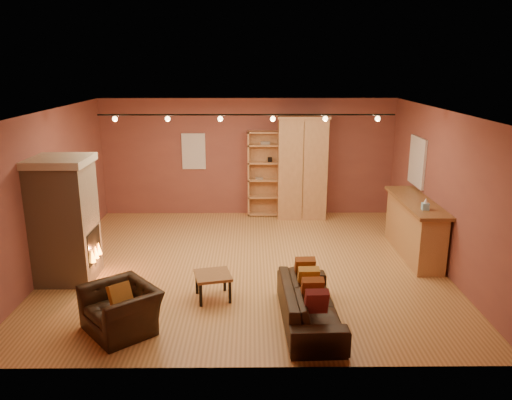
{
  "coord_description": "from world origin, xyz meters",
  "views": [
    {
      "loc": [
        0.09,
        -8.58,
        3.6
      ],
      "look_at": [
        0.16,
        0.2,
        1.17
      ],
      "focal_mm": 35.0,
      "sensor_mm": 36.0,
      "label": 1
    }
  ],
  "objects_px": {
    "bar_counter": "(414,227)",
    "armoire": "(302,167)",
    "armchair": "(121,302)",
    "bookcase": "(265,173)",
    "fireplace": "(65,220)",
    "loveseat": "(310,297)",
    "coffee_table": "(213,278)"
  },
  "relations": [
    {
      "from": "coffee_table",
      "to": "bar_counter",
      "type": "bearing_deg",
      "value": 26.2
    },
    {
      "from": "armoire",
      "to": "coffee_table",
      "type": "bearing_deg",
      "value": -112.58
    },
    {
      "from": "bookcase",
      "to": "armchair",
      "type": "bearing_deg",
      "value": -111.16
    },
    {
      "from": "bookcase",
      "to": "bar_counter",
      "type": "distance_m",
      "value": 3.91
    },
    {
      "from": "fireplace",
      "to": "armoire",
      "type": "relative_size",
      "value": 0.87
    },
    {
      "from": "fireplace",
      "to": "armchair",
      "type": "distance_m",
      "value": 2.28
    },
    {
      "from": "armchair",
      "to": "armoire",
      "type": "bearing_deg",
      "value": 110.13
    },
    {
      "from": "armoire",
      "to": "armchair",
      "type": "relative_size",
      "value": 2.11
    },
    {
      "from": "armoire",
      "to": "loveseat",
      "type": "xyz_separation_m",
      "value": [
        -0.37,
        -5.1,
        -0.83
      ]
    },
    {
      "from": "armoire",
      "to": "bar_counter",
      "type": "distance_m",
      "value": 3.22
    },
    {
      "from": "armoire",
      "to": "loveseat",
      "type": "bearing_deg",
      "value": -94.12
    },
    {
      "from": "armchair",
      "to": "loveseat",
      "type": "bearing_deg",
      "value": 53.66
    },
    {
      "from": "fireplace",
      "to": "bar_counter",
      "type": "height_order",
      "value": "fireplace"
    },
    {
      "from": "armoire",
      "to": "bar_counter",
      "type": "relative_size",
      "value": 1.07
    },
    {
      "from": "bar_counter",
      "to": "armchair",
      "type": "xyz_separation_m",
      "value": [
        -4.92,
        -2.8,
        -0.13
      ]
    },
    {
      "from": "bar_counter",
      "to": "coffee_table",
      "type": "distance_m",
      "value": 4.16
    },
    {
      "from": "bar_counter",
      "to": "armchair",
      "type": "bearing_deg",
      "value": -150.35
    },
    {
      "from": "coffee_table",
      "to": "loveseat",
      "type": "bearing_deg",
      "value": -28.62
    },
    {
      "from": "loveseat",
      "to": "bar_counter",
      "type": "bearing_deg",
      "value": -43.32
    },
    {
      "from": "fireplace",
      "to": "loveseat",
      "type": "height_order",
      "value": "fireplace"
    },
    {
      "from": "loveseat",
      "to": "armchair",
      "type": "bearing_deg",
      "value": 92.03
    },
    {
      "from": "bookcase",
      "to": "bar_counter",
      "type": "relative_size",
      "value": 0.9
    },
    {
      "from": "bookcase",
      "to": "armchair",
      "type": "relative_size",
      "value": 1.78
    },
    {
      "from": "loveseat",
      "to": "armchair",
      "type": "xyz_separation_m",
      "value": [
        -2.62,
        -0.19,
        0.03
      ]
    },
    {
      "from": "armchair",
      "to": "fireplace",
      "type": "bearing_deg",
      "value": 176.79
    },
    {
      "from": "bookcase",
      "to": "armoire",
      "type": "xyz_separation_m",
      "value": [
        0.86,
        -0.2,
        0.18
      ]
    },
    {
      "from": "fireplace",
      "to": "bar_counter",
      "type": "bearing_deg",
      "value": 9.57
    },
    {
      "from": "armoire",
      "to": "loveseat",
      "type": "relative_size",
      "value": 1.24
    },
    {
      "from": "armoire",
      "to": "armchair",
      "type": "height_order",
      "value": "armoire"
    },
    {
      "from": "fireplace",
      "to": "loveseat",
      "type": "xyz_separation_m",
      "value": [
        3.95,
        -1.56,
        -0.67
      ]
    },
    {
      "from": "bar_counter",
      "to": "armoire",
      "type": "bearing_deg",
      "value": 127.76
    },
    {
      "from": "fireplace",
      "to": "armoire",
      "type": "distance_m",
      "value": 5.58
    }
  ]
}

